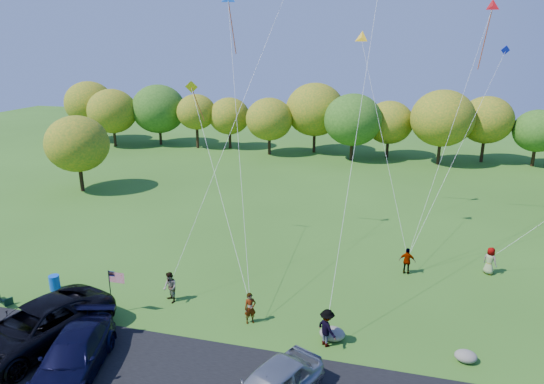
{
  "coord_description": "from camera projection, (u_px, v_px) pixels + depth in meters",
  "views": [
    {
      "loc": [
        5.84,
        -18.78,
        13.15
      ],
      "look_at": [
        -0.74,
        6.0,
        5.19
      ],
      "focal_mm": 32.0,
      "sensor_mm": 36.0,
      "label": 1
    }
  ],
  "objects": [
    {
      "name": "flag_assembly",
      "position": [
        114.0,
        282.0,
        23.96
      ],
      "size": [
        0.88,
        0.57,
        2.38
      ],
      "color": "black",
      "rests_on": "ground"
    },
    {
      "name": "flyer_c",
      "position": [
        327.0,
        328.0,
        21.69
      ],
      "size": [
        1.3,
        1.28,
        1.79
      ],
      "primitive_type": "imported",
      "rotation": [
        0.0,
        0.0,
        2.39
      ],
      "color": "#4C4C59",
      "rests_on": "ground"
    },
    {
      "name": "minivan_dark",
      "position": [
        37.0,
        327.0,
        21.56
      ],
      "size": [
        4.97,
        7.49,
        1.91
      ],
      "primitive_type": "imported",
      "rotation": [
        0.0,
        0.0,
        -0.28
      ],
      "color": "black",
      "rests_on": "asphalt_lane"
    },
    {
      "name": "boulder_far",
      "position": [
        466.0,
        356.0,
        20.78
      ],
      "size": [
        0.94,
        0.79,
        0.49
      ],
      "primitive_type": "ellipsoid",
      "color": "slate",
      "rests_on": "ground"
    },
    {
      "name": "treeline",
      "position": [
        368.0,
        121.0,
        54.13
      ],
      "size": [
        76.97,
        27.8,
        8.03
      ],
      "color": "#332012",
      "rests_on": "ground"
    },
    {
      "name": "flyer_b",
      "position": [
        170.0,
        287.0,
        25.37
      ],
      "size": [
        1.03,
        1.01,
        1.68
      ],
      "primitive_type": "imported",
      "rotation": [
        0.0,
        0.0,
        -0.72
      ],
      "color": "#4C4C59",
      "rests_on": "ground"
    },
    {
      "name": "boulder_near",
      "position": [
        332.0,
        334.0,
        22.3
      ],
      "size": [
        1.19,
        0.93,
        0.59
      ],
      "primitive_type": "ellipsoid",
      "color": "gray",
      "rests_on": "ground"
    },
    {
      "name": "minivan_navy",
      "position": [
        73.0,
        356.0,
        19.79
      ],
      "size": [
        3.64,
        5.98,
        1.62
      ],
      "primitive_type": "imported",
      "rotation": [
        0.0,
        0.0,
        0.26
      ],
      "color": "black",
      "rests_on": "asphalt_lane"
    },
    {
      "name": "flyer_e",
      "position": [
        490.0,
        261.0,
        28.49
      ],
      "size": [
        0.96,
        0.93,
        1.66
      ],
      "primitive_type": "imported",
      "rotation": [
        0.0,
        0.0,
        2.44
      ],
      "color": "#4C4C59",
      "rests_on": "ground"
    },
    {
      "name": "trash_barrel",
      "position": [
        55.0,
        283.0,
        26.75
      ],
      "size": [
        0.56,
        0.56,
        0.85
      ],
      "primitive_type": "cylinder",
      "color": "blue",
      "rests_on": "ground"
    },
    {
      "name": "flyer_a",
      "position": [
        250.0,
        308.0,
        23.48
      ],
      "size": [
        0.7,
        0.63,
        1.59
      ],
      "primitive_type": "imported",
      "rotation": [
        0.0,
        0.0,
        0.56
      ],
      "color": "#4C4C59",
      "rests_on": "ground"
    },
    {
      "name": "flyer_d",
      "position": [
        407.0,
        261.0,
        28.51
      ],
      "size": [
        0.97,
        0.47,
        1.61
      ],
      "primitive_type": "imported",
      "rotation": [
        0.0,
        0.0,
        3.06
      ],
      "color": "#4C4C59",
      "rests_on": "ground"
    },
    {
      "name": "ground",
      "position": [
        254.0,
        336.0,
        22.66
      ],
      "size": [
        140.0,
        140.0,
        0.0
      ],
      "primitive_type": "plane",
      "color": "#315F1B",
      "rests_on": "ground"
    }
  ]
}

